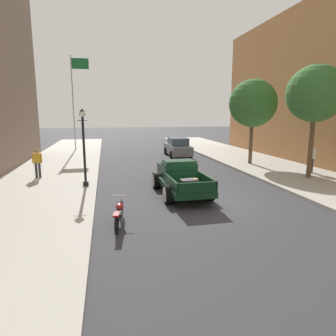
# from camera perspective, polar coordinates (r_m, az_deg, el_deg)

# --- Properties ---
(ground_plane) EXTENTS (140.00, 140.00, 0.00)m
(ground_plane) POSITION_cam_1_polar(r_m,az_deg,el_deg) (13.19, 6.32, -6.30)
(ground_plane) COLOR #333338
(sidewalk_left) EXTENTS (5.50, 64.00, 0.15)m
(sidewalk_left) POSITION_cam_1_polar(r_m,az_deg,el_deg) (12.97, -26.08, -7.27)
(sidewalk_left) COLOR #ADA89E
(sidewalk_left) RESTS_ON ground
(hotrod_truck_dark_green) EXTENTS (2.27, 4.98, 1.58)m
(hotrod_truck_dark_green) POSITION_cam_1_polar(r_m,az_deg,el_deg) (14.27, 2.17, -1.82)
(hotrod_truck_dark_green) COLOR black
(hotrod_truck_dark_green) RESTS_ON ground
(motorcycle_parked) EXTENTS (0.63, 2.10, 0.93)m
(motorcycle_parked) POSITION_cam_1_polar(r_m,az_deg,el_deg) (10.35, -9.30, -8.53)
(motorcycle_parked) COLOR black
(motorcycle_parked) RESTS_ON ground
(car_background_grey) EXTENTS (1.90, 4.32, 1.65)m
(car_background_grey) POSITION_cam_1_polar(r_m,az_deg,el_deg) (26.56, 1.87, 3.91)
(car_background_grey) COLOR slate
(car_background_grey) RESTS_ON ground
(pedestrian_sidewalk_left) EXTENTS (0.53, 0.22, 1.65)m
(pedestrian_sidewalk_left) POSITION_cam_1_polar(r_m,az_deg,el_deg) (18.44, -23.68, 1.14)
(pedestrian_sidewalk_left) COLOR #333338
(pedestrian_sidewalk_left) RESTS_ON sidewalk_left
(pedestrian_sidewalk_right) EXTENTS (0.53, 0.22, 1.65)m
(pedestrian_sidewalk_right) POSITION_cam_1_polar(r_m,az_deg,el_deg) (20.43, 25.69, 1.81)
(pedestrian_sidewalk_right) COLOR #333338
(pedestrian_sidewalk_right) RESTS_ON sidewalk_right
(street_lamp_near) EXTENTS (0.50, 0.32, 3.85)m
(street_lamp_near) POSITION_cam_1_polar(r_m,az_deg,el_deg) (15.36, -15.80, 4.82)
(street_lamp_near) COLOR black
(street_lamp_near) RESTS_ON sidewalk_left
(flagpole) EXTENTS (1.74, 0.16, 9.16)m
(flagpole) POSITION_cam_1_polar(r_m,az_deg,el_deg) (31.50, -17.34, 13.59)
(flagpole) COLOR #B2B2B7
(flagpole) RESTS_ON sidewalk_left
(street_tree_nearest) EXTENTS (3.10, 3.10, 6.23)m
(street_tree_nearest) POSITION_cam_1_polar(r_m,az_deg,el_deg) (18.55, 26.31, 12.56)
(street_tree_nearest) COLOR brown
(street_tree_nearest) RESTS_ON sidewalk_right
(street_tree_second) EXTENTS (3.37, 3.37, 6.01)m
(street_tree_second) POSITION_cam_1_polar(r_m,az_deg,el_deg) (22.47, 15.88, 11.78)
(street_tree_second) COLOR brown
(street_tree_second) RESTS_ON sidewalk_right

